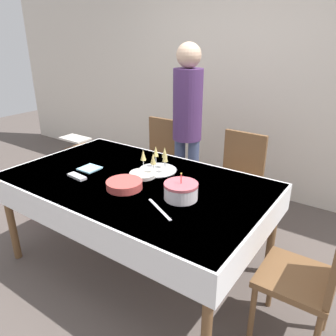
{
  "coord_description": "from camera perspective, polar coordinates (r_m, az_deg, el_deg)",
  "views": [
    {
      "loc": [
        1.49,
        -1.7,
        1.79
      ],
      "look_at": [
        0.24,
        0.09,
        0.9
      ],
      "focal_mm": 35.0,
      "sensor_mm": 36.0,
      "label": 1
    }
  ],
  "objects": [
    {
      "name": "ground_plane",
      "position": [
        2.88,
        -5.14,
        -16.3
      ],
      "size": [
        12.0,
        12.0,
        0.0
      ],
      "primitive_type": "plane",
      "color": "#564C47"
    },
    {
      "name": "wall_back",
      "position": [
        3.93,
        12.89,
        15.25
      ],
      "size": [
        8.0,
        0.05,
        2.7
      ],
      "color": "silver",
      "rests_on": "ground_plane"
    },
    {
      "name": "dining_table",
      "position": [
        2.52,
        -5.67,
        -4.09
      ],
      "size": [
        1.99,
        1.2,
        0.78
      ],
      "color": "white",
      "rests_on": "ground_plane"
    },
    {
      "name": "dining_chair_far_left",
      "position": [
        3.48,
        -1.44,
        1.21
      ],
      "size": [
        0.43,
        0.43,
        0.98
      ],
      "color": "brown",
      "rests_on": "ground_plane"
    },
    {
      "name": "dining_chair_far_right",
      "position": [
        3.08,
        11.97,
        -2.19
      ],
      "size": [
        0.43,
        0.43,
        0.98
      ],
      "color": "brown",
      "rests_on": "ground_plane"
    },
    {
      "name": "dining_chair_right_end",
      "position": [
        2.12,
        24.05,
        -16.2
      ],
      "size": [
        0.42,
        0.42,
        0.98
      ],
      "color": "brown",
      "rests_on": "ground_plane"
    },
    {
      "name": "birthday_cake",
      "position": [
        2.16,
        2.27,
        -4.01
      ],
      "size": [
        0.23,
        0.23,
        0.19
      ],
      "color": "white",
      "rests_on": "dining_table"
    },
    {
      "name": "champagne_tray",
      "position": [
        2.59,
        -1.96,
        1.17
      ],
      "size": [
        0.31,
        0.31,
        0.18
      ],
      "color": "silver",
      "rests_on": "dining_table"
    },
    {
      "name": "plate_stack_main",
      "position": [
        2.33,
        -7.61,
        -2.89
      ],
      "size": [
        0.26,
        0.26,
        0.06
      ],
      "color": "#CC4C47",
      "rests_on": "dining_table"
    },
    {
      "name": "plate_stack_dessert",
      "position": [
        2.52,
        -4.39,
        -1.12
      ],
      "size": [
        0.21,
        0.21,
        0.03
      ],
      "color": "silver",
      "rests_on": "dining_table"
    },
    {
      "name": "cake_knife",
      "position": [
        2.06,
        -1.49,
        -7.19
      ],
      "size": [
        0.27,
        0.16,
        0.0
      ],
      "color": "silver",
      "rests_on": "dining_table"
    },
    {
      "name": "fork_pile",
      "position": [
        2.58,
        -15.58,
        -1.43
      ],
      "size": [
        0.18,
        0.08,
        0.02
      ],
      "color": "silver",
      "rests_on": "dining_table"
    },
    {
      "name": "napkin_pile",
      "position": [
        2.72,
        -13.49,
        -0.09
      ],
      "size": [
        0.15,
        0.15,
        0.01
      ],
      "color": "#8CC6E0",
      "rests_on": "dining_table"
    },
    {
      "name": "person_standing",
      "position": [
        3.18,
        3.4,
        8.78
      ],
      "size": [
        0.28,
        0.28,
        1.73
      ],
      "color": "#3F4C72",
      "rests_on": "ground_plane"
    },
    {
      "name": "high_chair",
      "position": [
        3.98,
        -14.68,
        2.25
      ],
      "size": [
        0.33,
        0.35,
        0.71
      ],
      "color": "brown",
      "rests_on": "ground_plane"
    },
    {
      "name": "gift_bag",
      "position": [
        3.75,
        -20.67,
        -5.51
      ],
      "size": [
        0.22,
        0.13,
        0.27
      ],
      "color": "#CC333F",
      "rests_on": "ground_plane"
    }
  ]
}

